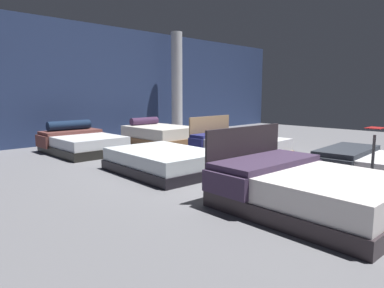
{
  "coord_description": "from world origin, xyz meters",
  "views": [
    {
      "loc": [
        -5.22,
        -4.49,
        1.47
      ],
      "look_at": [
        -0.13,
        0.69,
        0.39
      ],
      "focal_mm": 32.59,
      "sensor_mm": 36.0,
      "label": 1
    }
  ],
  "objects_px": {
    "bed_3": "(238,146)",
    "support_pillar": "(177,84)",
    "price_sign": "(372,170)",
    "bed_0": "(305,189)",
    "bed_4": "(82,143)",
    "bed_2": "(164,161)",
    "bed_5": "(159,135)",
    "bed_1": "(378,166)"
  },
  "relations": [
    {
      "from": "bed_3",
      "to": "support_pillar",
      "type": "relative_size",
      "value": 0.56
    },
    {
      "from": "price_sign",
      "to": "support_pillar",
      "type": "height_order",
      "value": "support_pillar"
    },
    {
      "from": "bed_0",
      "to": "bed_3",
      "type": "xyz_separation_m",
      "value": [
        2.47,
        2.98,
        -0.04
      ]
    },
    {
      "from": "bed_4",
      "to": "bed_3",
      "type": "bearing_deg",
      "value": -49.61
    },
    {
      "from": "bed_4",
      "to": "support_pillar",
      "type": "height_order",
      "value": "support_pillar"
    },
    {
      "from": "bed_2",
      "to": "bed_5",
      "type": "relative_size",
      "value": 1.09
    },
    {
      "from": "bed_1",
      "to": "bed_5",
      "type": "xyz_separation_m",
      "value": [
        -0.06,
        5.89,
        0.05
      ]
    },
    {
      "from": "bed_5",
      "to": "price_sign",
      "type": "bearing_deg",
      "value": -100.36
    },
    {
      "from": "bed_4",
      "to": "support_pillar",
      "type": "relative_size",
      "value": 0.59
    },
    {
      "from": "bed_0",
      "to": "bed_4",
      "type": "relative_size",
      "value": 1.07
    },
    {
      "from": "bed_1",
      "to": "bed_2",
      "type": "distance_m",
      "value": 3.77
    },
    {
      "from": "support_pillar",
      "to": "price_sign",
      "type": "bearing_deg",
      "value": -111.7
    },
    {
      "from": "bed_4",
      "to": "support_pillar",
      "type": "distance_m",
      "value": 4.57
    },
    {
      "from": "bed_1",
      "to": "support_pillar",
      "type": "bearing_deg",
      "value": 72.87
    },
    {
      "from": "bed_3",
      "to": "bed_4",
      "type": "bearing_deg",
      "value": 128.13
    },
    {
      "from": "bed_3",
      "to": "bed_4",
      "type": "relative_size",
      "value": 0.95
    },
    {
      "from": "bed_3",
      "to": "bed_0",
      "type": "bearing_deg",
      "value": -131.23
    },
    {
      "from": "bed_0",
      "to": "bed_2",
      "type": "relative_size",
      "value": 1.02
    },
    {
      "from": "bed_2",
      "to": "bed_1",
      "type": "bearing_deg",
      "value": -48.06
    },
    {
      "from": "bed_0",
      "to": "bed_5",
      "type": "xyz_separation_m",
      "value": [
        2.4,
        5.82,
        -0.01
      ]
    },
    {
      "from": "bed_2",
      "to": "bed_3",
      "type": "height_order",
      "value": "bed_3"
    },
    {
      "from": "bed_1",
      "to": "bed_3",
      "type": "height_order",
      "value": "bed_3"
    },
    {
      "from": "bed_0",
      "to": "bed_4",
      "type": "bearing_deg",
      "value": 92.32
    },
    {
      "from": "price_sign",
      "to": "support_pillar",
      "type": "relative_size",
      "value": 0.28
    },
    {
      "from": "bed_3",
      "to": "price_sign",
      "type": "bearing_deg",
      "value": -111.58
    },
    {
      "from": "bed_1",
      "to": "price_sign",
      "type": "bearing_deg",
      "value": -169.71
    },
    {
      "from": "bed_3",
      "to": "bed_5",
      "type": "xyz_separation_m",
      "value": [
        -0.07,
        2.84,
        0.03
      ]
    },
    {
      "from": "bed_0",
      "to": "price_sign",
      "type": "distance_m",
      "value": 1.31
    },
    {
      "from": "bed_5",
      "to": "bed_3",
      "type": "bearing_deg",
      "value": -88.49
    },
    {
      "from": "bed_3",
      "to": "price_sign",
      "type": "xyz_separation_m",
      "value": [
        -1.22,
        -3.34,
        0.15
      ]
    },
    {
      "from": "bed_2",
      "to": "bed_4",
      "type": "height_order",
      "value": "bed_4"
    },
    {
      "from": "bed_1",
      "to": "price_sign",
      "type": "xyz_separation_m",
      "value": [
        -1.21,
        -0.29,
        0.17
      ]
    },
    {
      "from": "bed_3",
      "to": "price_sign",
      "type": "distance_m",
      "value": 3.56
    },
    {
      "from": "bed_0",
      "to": "price_sign",
      "type": "bearing_deg",
      "value": -13.45
    },
    {
      "from": "bed_3",
      "to": "bed_5",
      "type": "relative_size",
      "value": 0.99
    },
    {
      "from": "bed_4",
      "to": "price_sign",
      "type": "relative_size",
      "value": 2.11
    },
    {
      "from": "bed_2",
      "to": "price_sign",
      "type": "distance_m",
      "value": 3.44
    },
    {
      "from": "bed_3",
      "to": "bed_4",
      "type": "xyz_separation_m",
      "value": [
        -2.44,
        2.94,
        0.02
      ]
    },
    {
      "from": "bed_1",
      "to": "bed_4",
      "type": "height_order",
      "value": "bed_4"
    },
    {
      "from": "bed_3",
      "to": "price_sign",
      "type": "height_order",
      "value": "price_sign"
    },
    {
      "from": "bed_4",
      "to": "bed_5",
      "type": "height_order",
      "value": "bed_4"
    },
    {
      "from": "bed_4",
      "to": "bed_5",
      "type": "xyz_separation_m",
      "value": [
        2.37,
        -0.1,
        0.01
      ]
    }
  ]
}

